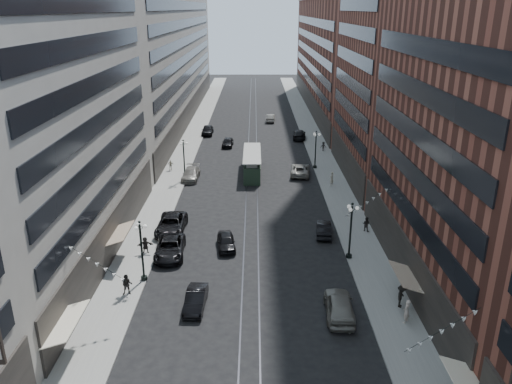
{
  "coord_description": "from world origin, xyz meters",
  "views": [
    {
      "loc": [
        0.34,
        -9.79,
        22.19
      ],
      "look_at": [
        0.49,
        36.64,
        5.0
      ],
      "focal_mm": 35.0,
      "sensor_mm": 36.0,
      "label": 1
    }
  ],
  "objects_px": {
    "lamppost_sw_mid": "(184,158)",
    "pedestrian_7": "(366,224)",
    "car_2": "(170,248)",
    "car_extra_0": "(226,242)",
    "streetcar": "(252,164)",
    "car_10": "(324,229)",
    "car_11": "(300,170)",
    "pedestrian_extra_1": "(407,311)",
    "pedestrian_6": "(171,165)",
    "car_7": "(171,224)",
    "pedestrian_extra_0": "(401,296)",
    "pedestrian_5": "(145,245)",
    "lamppost_se_mid": "(316,148)",
    "car_12": "(299,134)",
    "car_9": "(207,130)",
    "pedestrian_9": "(323,146)",
    "car_5": "(196,299)",
    "lamppost_se_far": "(351,229)",
    "lamppost_sw_far": "(142,249)",
    "car_8": "(191,174)",
    "pedestrian_8": "(332,179)",
    "pedestrian_2": "(127,285)",
    "car_13": "(228,142)",
    "car_4": "(339,306)",
    "car_14": "(271,118)"
  },
  "relations": [
    {
      "from": "lamppost_sw_mid",
      "to": "pedestrian_7",
      "type": "height_order",
      "value": "lamppost_sw_mid"
    },
    {
      "from": "car_2",
      "to": "car_extra_0",
      "type": "height_order",
      "value": "car_2"
    },
    {
      "from": "streetcar",
      "to": "car_10",
      "type": "height_order",
      "value": "streetcar"
    },
    {
      "from": "car_11",
      "to": "pedestrian_7",
      "type": "relative_size",
      "value": 3.51
    },
    {
      "from": "pedestrian_extra_1",
      "to": "pedestrian_6",
      "type": "bearing_deg",
      "value": -108.95
    },
    {
      "from": "car_7",
      "to": "pedestrian_7",
      "type": "relative_size",
      "value": 3.88
    },
    {
      "from": "pedestrian_7",
      "to": "pedestrian_extra_0",
      "type": "relative_size",
      "value": 0.84
    },
    {
      "from": "car_10",
      "to": "pedestrian_5",
      "type": "distance_m",
      "value": 18.09
    },
    {
      "from": "lamppost_se_mid",
      "to": "car_12",
      "type": "xyz_separation_m",
      "value": [
        -0.8,
        17.82,
        -2.28
      ]
    },
    {
      "from": "car_9",
      "to": "pedestrian_7",
      "type": "xyz_separation_m",
      "value": [
        20.42,
        -43.09,
        0.09
      ]
    },
    {
      "from": "pedestrian_9",
      "to": "car_11",
      "type": "bearing_deg",
      "value": -118.2
    },
    {
      "from": "lamppost_sw_mid",
      "to": "car_5",
      "type": "xyz_separation_m",
      "value": [
        4.91,
        -31.02,
        -2.39
      ]
    },
    {
      "from": "lamppost_se_far",
      "to": "car_11",
      "type": "height_order",
      "value": "lamppost_se_far"
    },
    {
      "from": "lamppost_sw_far",
      "to": "car_8",
      "type": "distance_m",
      "value": 27.36
    },
    {
      "from": "pedestrian_8",
      "to": "car_extra_0",
      "type": "bearing_deg",
      "value": 10.62
    },
    {
      "from": "lamppost_sw_far",
      "to": "pedestrian_extra_1",
      "type": "height_order",
      "value": "lamppost_sw_far"
    },
    {
      "from": "car_8",
      "to": "lamppost_se_far",
      "type": "bearing_deg",
      "value": -51.55
    },
    {
      "from": "pedestrian_7",
      "to": "car_extra_0",
      "type": "height_order",
      "value": "pedestrian_7"
    },
    {
      "from": "car_11",
      "to": "pedestrian_5",
      "type": "distance_m",
      "value": 29.41
    },
    {
      "from": "lamppost_sw_far",
      "to": "lamppost_sw_mid",
      "type": "height_order",
      "value": "same"
    },
    {
      "from": "lamppost_se_far",
      "to": "car_2",
      "type": "height_order",
      "value": "lamppost_se_far"
    },
    {
      "from": "lamppost_se_mid",
      "to": "car_10",
      "type": "relative_size",
      "value": 1.29
    },
    {
      "from": "car_5",
      "to": "pedestrian_5",
      "type": "distance_m",
      "value": 10.77
    },
    {
      "from": "pedestrian_8",
      "to": "pedestrian_extra_1",
      "type": "xyz_separation_m",
      "value": [
        1.09,
        -30.56,
        0.02
      ]
    },
    {
      "from": "pedestrian_2",
      "to": "pedestrian_extra_0",
      "type": "distance_m",
      "value": 21.9
    },
    {
      "from": "lamppost_sw_mid",
      "to": "pedestrian_5",
      "type": "bearing_deg",
      "value": -92.32
    },
    {
      "from": "pedestrian_5",
      "to": "car_2",
      "type": "bearing_deg",
      "value": -17.46
    },
    {
      "from": "lamppost_se_mid",
      "to": "car_2",
      "type": "relative_size",
      "value": 0.96
    },
    {
      "from": "car_5",
      "to": "car_7",
      "type": "relative_size",
      "value": 0.69
    },
    {
      "from": "car_extra_0",
      "to": "car_13",
      "type": "bearing_deg",
      "value": 85.54
    },
    {
      "from": "car_4",
      "to": "car_extra_0",
      "type": "bearing_deg",
      "value": -47.92
    },
    {
      "from": "car_12",
      "to": "car_7",
      "type": "bearing_deg",
      "value": 71.7
    },
    {
      "from": "lamppost_se_far",
      "to": "car_11",
      "type": "relative_size",
      "value": 0.99
    },
    {
      "from": "car_4",
      "to": "car_5",
      "type": "bearing_deg",
      "value": -3.0
    },
    {
      "from": "lamppost_sw_mid",
      "to": "pedestrian_6",
      "type": "xyz_separation_m",
      "value": [
        -2.56,
        3.95,
        -2.19
      ]
    },
    {
      "from": "car_5",
      "to": "pedestrian_5",
      "type": "height_order",
      "value": "pedestrian_5"
    },
    {
      "from": "car_10",
      "to": "streetcar",
      "type": "bearing_deg",
      "value": -63.97
    },
    {
      "from": "lamppost_sw_mid",
      "to": "car_13",
      "type": "relative_size",
      "value": 1.28
    },
    {
      "from": "car_13",
      "to": "pedestrian_9",
      "type": "relative_size",
      "value": 2.8
    },
    {
      "from": "car_14",
      "to": "pedestrian_8",
      "type": "height_order",
      "value": "pedestrian_8"
    },
    {
      "from": "car_4",
      "to": "pedestrian_7",
      "type": "distance_m",
      "value": 16.01
    },
    {
      "from": "lamppost_se_far",
      "to": "car_13",
      "type": "bearing_deg",
      "value": 108.32
    },
    {
      "from": "car_9",
      "to": "pedestrian_extra_0",
      "type": "distance_m",
      "value": 60.69
    },
    {
      "from": "pedestrian_6",
      "to": "car_extra_0",
      "type": "xyz_separation_m",
      "value": [
        9.32,
        -24.71,
        -0.2
      ]
    },
    {
      "from": "lamppost_se_far",
      "to": "car_14",
      "type": "bearing_deg",
      "value": 95.22
    },
    {
      "from": "car_2",
      "to": "car_9",
      "type": "bearing_deg",
      "value": 87.32
    },
    {
      "from": "lamppost_sw_mid",
      "to": "car_2",
      "type": "height_order",
      "value": "lamppost_sw_mid"
    },
    {
      "from": "lamppost_sw_far",
      "to": "car_13",
      "type": "xyz_separation_m",
      "value": [
        4.99,
        44.51,
        -2.36
      ]
    },
    {
      "from": "lamppost_se_mid",
      "to": "car_2",
      "type": "distance_m",
      "value": 32.14
    },
    {
      "from": "pedestrian_8",
      "to": "lamppost_se_far",
      "type": "bearing_deg",
      "value": 42.64
    }
  ]
}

